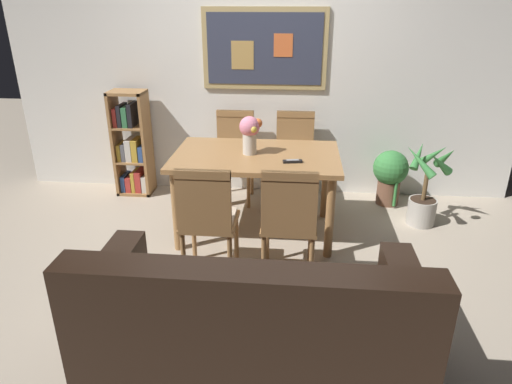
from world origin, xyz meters
The scene contains 13 objects.
ground_plane centered at (0.00, 0.00, 0.00)m, with size 12.00×12.00×0.00m, color tan.
wall_back_with_painting centered at (0.00, 1.63, 1.30)m, with size 5.20×0.14×2.60m.
dining_table centered at (0.04, 0.59, 0.64)m, with size 1.41×0.90×0.74m.
dining_chair_near_right centered at (0.35, -0.17, 0.54)m, with size 0.40×0.41×0.91m.
dining_chair_near_left centered at (-0.24, -0.20, 0.54)m, with size 0.40×0.41×0.91m.
dining_chair_far_left centered at (-0.25, 1.34, 0.54)m, with size 0.40×0.41×0.91m.
dining_chair_far_right centered at (0.36, 1.36, 0.54)m, with size 0.40×0.41×0.91m.
leather_couch centered at (0.17, -1.10, 0.31)m, with size 1.80×0.84×0.84m.
bookshelf centered at (-1.34, 1.38, 0.50)m, with size 0.36×0.28×1.10m.
potted_ivy centered at (1.33, 1.32, 0.33)m, with size 0.35×0.35×0.56m.
potted_palm centered at (1.56, 0.88, 0.32)m, with size 0.46×0.46×0.79m.
flower_vase centered at (-0.01, 0.60, 0.93)m, with size 0.19×0.18×0.32m.
tv_remote centered at (0.35, 0.40, 0.75)m, with size 0.16×0.07×0.02m.
Camera 1 is at (0.38, -3.08, 1.96)m, focal length 32.01 mm.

